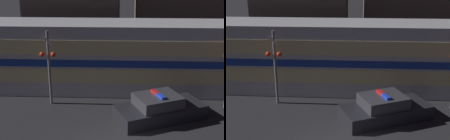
# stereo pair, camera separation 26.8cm
# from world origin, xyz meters

# --- Properties ---
(train) EXTENTS (22.38, 3.02, 3.96)m
(train) POSITION_xyz_m (-2.92, 7.11, 1.98)
(train) COLOR #B7BABF
(train) RESTS_ON ground_plane
(police_car) EXTENTS (4.59, 3.38, 1.34)m
(police_car) POSITION_xyz_m (1.82, 3.32, 0.50)
(police_car) COLOR black
(police_car) RESTS_ON ground_plane
(crossing_signal_far) EXTENTS (0.83, 0.34, 3.91)m
(crossing_signal_far) POSITION_xyz_m (-3.73, 4.77, 2.25)
(crossing_signal_far) COLOR slate
(crossing_signal_far) RESTS_ON ground_plane
(building_center) EXTENTS (8.75, 6.84, 7.90)m
(building_center) POSITION_xyz_m (5.35, 16.07, 3.95)
(building_center) COLOR brown
(building_center) RESTS_ON ground_plane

